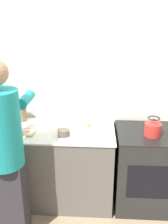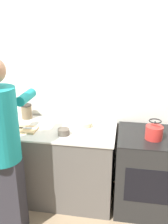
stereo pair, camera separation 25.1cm
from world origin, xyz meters
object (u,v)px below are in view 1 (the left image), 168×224
(oven, at_px, (143,168))
(knife, at_px, (23,131))
(person, at_px, (5,150))
(kettle, at_px, (153,128))
(canister_jar, at_px, (21,114))
(bowl_prep, at_px, (64,133))
(cutting_board, at_px, (20,132))

(oven, bearing_deg, knife, -176.40)
(person, xyz_separation_m, kettle, (1.37, 0.50, 0.02))
(knife, bearing_deg, canister_jar, 103.95)
(oven, xyz_separation_m, knife, (-1.32, -0.08, 0.46))
(bowl_prep, bearing_deg, knife, 173.13)
(person, relative_size, kettle, 8.71)
(person, distance_m, bowl_prep, 0.63)
(person, xyz_separation_m, canister_jar, (-0.09, 0.81, 0.02))
(canister_jar, bearing_deg, knife, -71.99)
(person, height_order, canister_jar, person)
(kettle, height_order, canister_jar, kettle)
(canister_jar, bearing_deg, kettle, -12.19)
(knife, bearing_deg, bowl_prep, -10.92)
(oven, bearing_deg, kettle, -60.33)
(person, relative_size, knife, 6.82)
(person, xyz_separation_m, knife, (0.01, 0.49, -0.04))
(oven, bearing_deg, person, -156.56)
(person, xyz_separation_m, bowl_prep, (0.46, 0.44, -0.03))
(kettle, distance_m, canister_jar, 1.50)
(oven, bearing_deg, cutting_board, -175.86)
(oven, relative_size, canister_jar, 5.06)
(cutting_board, relative_size, kettle, 1.59)
(cutting_board, xyz_separation_m, kettle, (1.38, 0.02, 0.08))
(oven, relative_size, bowl_prep, 7.16)
(canister_jar, bearing_deg, oven, -9.58)
(person, bearing_deg, knife, 88.82)
(kettle, bearing_deg, oven, 119.67)
(canister_jar, bearing_deg, person, -83.37)
(bowl_prep, bearing_deg, oven, 8.92)
(cutting_board, bearing_deg, knife, 29.55)
(cutting_board, relative_size, knife, 1.24)
(oven, height_order, canister_jar, canister_jar)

